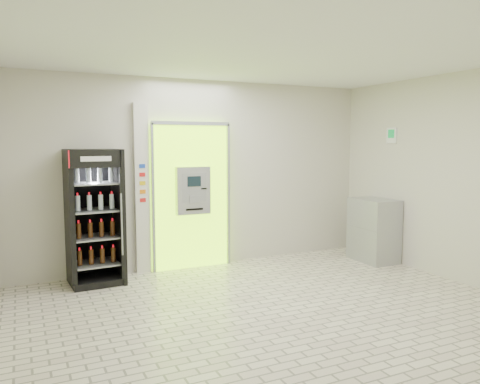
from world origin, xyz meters
TOP-DOWN VIEW (x-y plane):
  - ground at (0.00, 0.00)m, footprint 6.00×6.00m
  - room_shell at (0.00, 0.00)m, footprint 6.00×6.00m
  - atm_assembly at (-0.20, 2.41)m, footprint 1.30×0.24m
  - pillar at (-0.98, 2.45)m, footprint 0.22×0.11m
  - beverage_cooler at (-1.73, 2.18)m, footprint 0.76×0.71m
  - steel_cabinet at (2.73, 1.47)m, footprint 0.55×0.80m
  - exit_sign at (2.99, 1.40)m, footprint 0.02×0.22m

SIDE VIEW (x-z plane):
  - ground at x=0.00m, z-range 0.00..0.00m
  - steel_cabinet at x=2.73m, z-range 0.00..1.06m
  - beverage_cooler at x=-1.73m, z-range -0.04..1.87m
  - atm_assembly at x=-0.20m, z-range 0.01..2.34m
  - pillar at x=-0.98m, z-range 0.00..2.60m
  - room_shell at x=0.00m, z-range -1.16..4.84m
  - exit_sign at x=2.99m, z-range 1.99..2.25m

